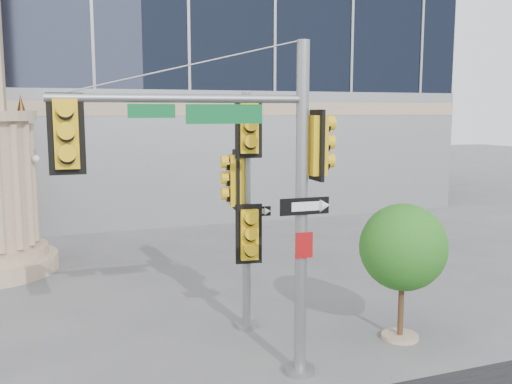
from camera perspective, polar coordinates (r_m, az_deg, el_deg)
name	(u,v)px	position (r m, az deg, el deg)	size (l,w,h in m)	color
ground	(264,356)	(12.44, 0.83, -16.06)	(120.00, 120.00, 0.00)	#545456
main_signal_pole	(243,175)	(10.26, -1.31, 1.68)	(4.94, 0.64, 6.37)	slate
secondary_signal_pole	(245,193)	(12.96, -1.11, -0.13)	(0.95, 0.79, 5.51)	slate
street_tree	(404,251)	(13.11, 14.58, -5.69)	(1.98, 1.93, 3.08)	tan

